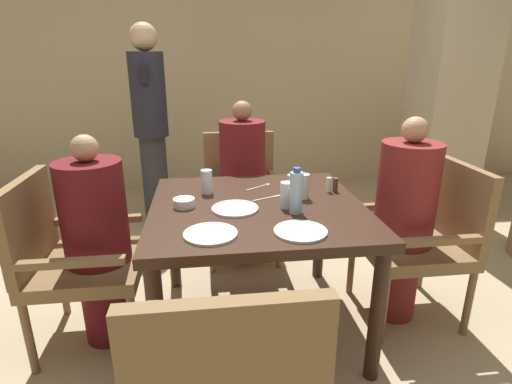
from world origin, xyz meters
The scene contains 25 objects.
ground_plane centered at (0.00, 0.00, 0.00)m, with size 16.00×16.00×0.00m, color tan.
wall_back centered at (0.00, 2.72, 1.40)m, with size 8.00×0.06×2.80m.
pillar_stone centered at (1.94, 1.53, 1.35)m, with size 0.56×0.56×2.70m.
dining_table centered at (0.00, 0.00, 0.64)m, with size 1.10×1.06×0.73m.
chair_left_side centered at (-0.96, 0.00, 0.51)m, with size 0.55×0.55×0.91m.
diner_in_left_chair centered at (-0.82, 0.00, 0.58)m, with size 0.32×0.32×1.12m.
chair_far_side centered at (0.00, 0.94, 0.51)m, with size 0.55×0.55×0.91m.
diner_in_far_chair centered at (0.00, 0.80, 0.61)m, with size 0.32×0.32×1.18m.
chair_right_side centered at (0.96, 0.00, 0.51)m, with size 0.55×0.55×0.91m.
diner_in_right_chair centered at (0.82, 0.00, 0.60)m, with size 0.32×0.32×1.17m.
chair_near_corner centered at (-0.22, -0.94, 0.51)m, with size 0.55×0.55×0.91m.
standing_host centered at (-0.71, 1.59, 0.93)m, with size 0.29×0.33×1.72m.
plate_main_left centered at (-0.12, -0.06, 0.74)m, with size 0.23×0.23×0.01m.
plate_main_right centered at (-0.25, -0.35, 0.74)m, with size 0.23×0.23×0.01m.
plate_dessert_center centered at (0.14, -0.37, 0.74)m, with size 0.23×0.23×0.01m.
teacup_with_saucer centered at (0.25, 0.27, 0.76)m, with size 0.13×0.13×0.07m.
bowl_small centered at (-0.37, 0.01, 0.75)m, with size 0.11×0.11×0.05m.
water_bottle centered at (0.17, -0.14, 0.84)m, with size 0.06×0.06×0.23m.
glass_tall_near centered at (-0.26, 0.21, 0.80)m, with size 0.06×0.06×0.13m.
glass_tall_mid centered at (0.26, 0.07, 0.80)m, with size 0.06×0.06×0.13m.
glass_tall_far centered at (0.14, -0.06, 0.80)m, with size 0.06×0.06×0.13m.
salt_shaker centered at (0.43, 0.15, 0.77)m, with size 0.03×0.03×0.08m.
pepper_shaker centered at (0.47, 0.15, 0.77)m, with size 0.03×0.03×0.08m.
fork_beside_plate centered at (0.06, 0.29, 0.73)m, with size 0.16×0.12×0.00m.
knife_beside_plate centered at (0.08, 0.09, 0.73)m, with size 0.18×0.09×0.00m.
Camera 1 is at (-0.25, -1.92, 1.46)m, focal length 28.00 mm.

